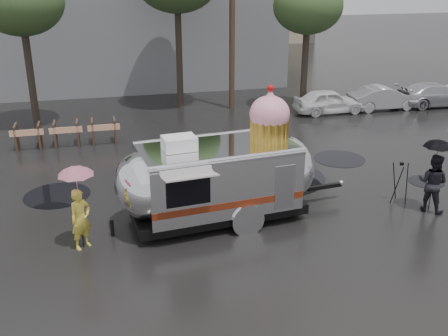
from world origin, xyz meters
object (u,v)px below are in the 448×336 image
object	(u,v)px
person_left	(81,219)
person_right	(433,183)
airstream_trailer	(220,175)
tripod	(400,179)

from	to	relation	value
person_left	person_right	size ratio (longest dim) A/B	0.92
person_right	airstream_trailer	bearing A→B (deg)	42.23
person_right	tripod	distance (m)	0.99
person_left	tripod	distance (m)	9.63
tripod	airstream_trailer	bearing A→B (deg)	-162.18
person_left	person_right	distance (m)	10.22
airstream_trailer	person_right	world-z (taller)	airstream_trailer
person_left	person_right	xyz separation A→B (m)	(10.22, -0.20, 0.08)
tripod	person_right	bearing A→B (deg)	-31.88
airstream_trailer	person_left	xyz separation A→B (m)	(-3.92, -0.78, -0.56)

